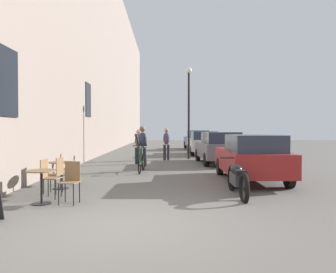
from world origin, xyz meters
TOP-DOWN VIEW (x-y plane):
  - ground_plane at (0.00, 0.00)m, footprint 88.00×88.00m
  - building_facade_left at (-3.45, 14.00)m, footprint 0.54×68.00m
  - cafe_table_near at (-1.95, 1.67)m, footprint 0.64×0.64m
  - cafe_chair_near_toward_street at (-1.36, 1.74)m, footprint 0.43×0.43m
  - cafe_chair_near_toward_wall at (-2.03, 2.31)m, footprint 0.43×0.43m
  - cafe_table_mid at (-2.10, 3.52)m, footprint 0.64×0.64m
  - cafe_chair_mid_toward_street at (-2.18, 4.13)m, footprint 0.45×0.45m
  - cafe_chair_mid_toward_wall at (-2.03, 2.85)m, footprint 0.45×0.45m
  - cyclist_on_bicycle at (-0.18, 7.15)m, footprint 0.52×1.76m
  - pedestrian_near at (-0.52, 9.89)m, footprint 0.36×0.27m
  - pedestrian_mid at (0.77, 11.92)m, footprint 0.37×0.29m
  - street_lamp at (1.97, 12.52)m, footprint 0.32×0.32m
  - parked_car_nearest at (3.31, 4.78)m, footprint 1.78×4.04m
  - parked_car_second at (3.18, 10.08)m, footprint 1.85×4.17m
  - parked_car_third at (3.09, 15.65)m, footprint 1.76×4.13m
  - parked_car_fourth at (3.29, 21.44)m, footprint 1.90×4.29m
  - parked_motorcycle at (2.40, 2.52)m, footprint 0.62×2.15m

SIDE VIEW (x-z plane):
  - ground_plane at x=0.00m, z-range 0.00..0.00m
  - parked_motorcycle at x=2.40m, z-range -0.05..0.86m
  - cafe_chair_near_toward_street at x=-1.36m, z-range 0.07..0.96m
  - cafe_chair_near_toward_wall at x=-2.03m, z-range 0.07..0.96m
  - cafe_chair_mid_toward_street at x=-2.18m, z-range 0.07..0.96m
  - cafe_chair_mid_toward_wall at x=-2.03m, z-range 0.07..0.96m
  - cafe_table_near at x=-1.95m, z-range 0.16..0.88m
  - cafe_table_mid at x=-2.10m, z-range 0.16..0.88m
  - parked_car_nearest at x=3.31m, z-range 0.03..1.45m
  - parked_car_second at x=3.18m, z-range 0.03..1.49m
  - parked_car_third at x=3.09m, z-range 0.03..1.49m
  - parked_car_fourth at x=3.29m, z-range 0.03..1.53m
  - cyclist_on_bicycle at x=-0.18m, z-range -0.06..1.68m
  - pedestrian_near at x=-0.52m, z-range 0.10..1.69m
  - pedestrian_mid at x=0.77m, z-range 0.10..1.75m
  - street_lamp at x=1.97m, z-range 0.66..5.56m
  - building_facade_left at x=-3.45m, z-range 0.00..13.62m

